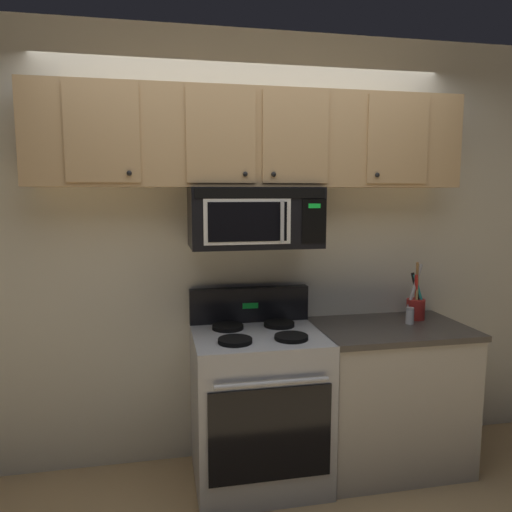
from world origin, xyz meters
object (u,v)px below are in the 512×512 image
at_px(stove_range, 258,404).
at_px(over_range_microwave, 254,217).
at_px(utensil_crock_red, 416,304).
at_px(salt_shaker, 410,316).

distance_m(stove_range, over_range_microwave, 1.11).
xyz_separation_m(stove_range, utensil_crock_red, (1.07, 0.12, 0.53)).
relative_size(stove_range, utensil_crock_red, 2.94).
height_order(utensil_crock_red, salt_shaker, utensil_crock_red).
xyz_separation_m(stove_range, over_range_microwave, (-0.00, 0.12, 1.11)).
xyz_separation_m(utensil_crock_red, salt_shaker, (-0.09, -0.10, -0.05)).
distance_m(over_range_microwave, utensil_crock_red, 1.22).
height_order(stove_range, over_range_microwave, over_range_microwave).
bearing_deg(utensil_crock_red, stove_range, -173.47).
distance_m(stove_range, utensil_crock_red, 1.20).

